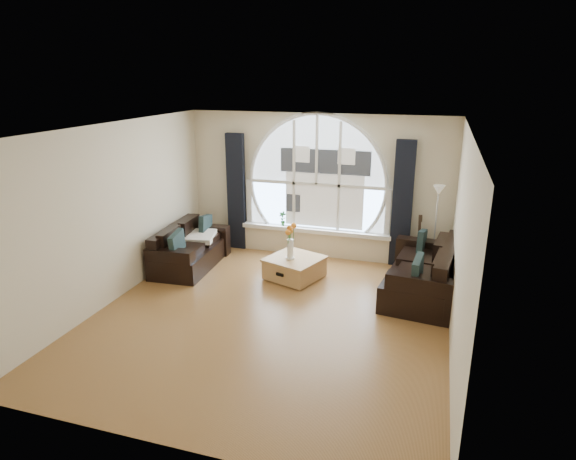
# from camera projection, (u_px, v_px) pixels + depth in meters

# --- Properties ---
(ground) EXTENTS (5.00, 5.50, 0.01)m
(ground) POSITION_uv_depth(u_px,v_px,m) (270.00, 316.00, 7.14)
(ground) COLOR brown
(ground) RESTS_ON ground
(ceiling) EXTENTS (5.00, 5.50, 0.01)m
(ceiling) POSITION_uv_depth(u_px,v_px,m) (267.00, 129.00, 6.31)
(ceiling) COLOR silver
(ceiling) RESTS_ON ground
(wall_back) EXTENTS (5.00, 0.01, 2.70)m
(wall_back) POSITION_uv_depth(u_px,v_px,m) (317.00, 186.00, 9.23)
(wall_back) COLOR beige
(wall_back) RESTS_ON ground
(wall_front) EXTENTS (5.00, 0.01, 2.70)m
(wall_front) POSITION_uv_depth(u_px,v_px,m) (163.00, 320.00, 4.22)
(wall_front) COLOR beige
(wall_front) RESTS_ON ground
(wall_left) EXTENTS (0.01, 5.50, 2.70)m
(wall_left) POSITION_uv_depth(u_px,v_px,m) (113.00, 214.00, 7.43)
(wall_left) COLOR beige
(wall_left) RESTS_ON ground
(wall_right) EXTENTS (0.01, 5.50, 2.70)m
(wall_right) POSITION_uv_depth(u_px,v_px,m) (460.00, 246.00, 6.02)
(wall_right) COLOR beige
(wall_right) RESTS_ON ground
(attic_slope) EXTENTS (0.92, 5.50, 0.72)m
(attic_slope) POSITION_uv_depth(u_px,v_px,m) (443.00, 165.00, 5.80)
(attic_slope) COLOR silver
(attic_slope) RESTS_ON ground
(arched_window) EXTENTS (2.60, 0.06, 2.15)m
(arched_window) POSITION_uv_depth(u_px,v_px,m) (317.00, 172.00, 9.12)
(arched_window) COLOR silver
(arched_window) RESTS_ON wall_back
(window_sill) EXTENTS (2.90, 0.22, 0.08)m
(window_sill) POSITION_uv_depth(u_px,v_px,m) (315.00, 230.00, 9.39)
(window_sill) COLOR white
(window_sill) RESTS_ON wall_back
(window_frame) EXTENTS (2.76, 0.08, 2.15)m
(window_frame) POSITION_uv_depth(u_px,v_px,m) (316.00, 172.00, 9.09)
(window_frame) COLOR white
(window_frame) RESTS_ON wall_back
(neighbor_house) EXTENTS (1.70, 0.02, 1.50)m
(neighbor_house) POSITION_uv_depth(u_px,v_px,m) (324.00, 179.00, 9.10)
(neighbor_house) COLOR silver
(neighbor_house) RESTS_ON wall_back
(curtain_left) EXTENTS (0.35, 0.12, 2.30)m
(curtain_left) POSITION_uv_depth(u_px,v_px,m) (236.00, 192.00, 9.63)
(curtain_left) COLOR black
(curtain_left) RESTS_ON ground
(curtain_right) EXTENTS (0.35, 0.12, 2.30)m
(curtain_right) POSITION_uv_depth(u_px,v_px,m) (402.00, 204.00, 8.73)
(curtain_right) COLOR black
(curtain_right) RESTS_ON ground
(sofa_left) EXTENTS (0.93, 1.72, 0.74)m
(sofa_left) POSITION_uv_depth(u_px,v_px,m) (190.00, 246.00, 8.88)
(sofa_left) COLOR black
(sofa_left) RESTS_ON ground
(sofa_right) EXTENTS (1.18, 2.00, 0.84)m
(sofa_right) POSITION_uv_depth(u_px,v_px,m) (422.00, 271.00, 7.72)
(sofa_right) COLOR black
(sofa_right) RESTS_ON ground
(coffee_chest) EXTENTS (1.08, 1.08, 0.41)m
(coffee_chest) POSITION_uv_depth(u_px,v_px,m) (295.00, 267.00, 8.42)
(coffee_chest) COLOR #AC7D48
(coffee_chest) RESTS_ON ground
(throw_blanket) EXTENTS (0.65, 0.65, 0.10)m
(throw_blanket) POSITION_uv_depth(u_px,v_px,m) (199.00, 236.00, 9.07)
(throw_blanket) COLOR silver
(throw_blanket) RESTS_ON sofa_left
(vase_flowers) EXTENTS (0.24, 0.24, 0.70)m
(vase_flowers) POSITION_uv_depth(u_px,v_px,m) (290.00, 237.00, 8.20)
(vase_flowers) COLOR white
(vase_flowers) RESTS_ON coffee_chest
(floor_lamp) EXTENTS (0.24, 0.24, 1.60)m
(floor_lamp) POSITION_uv_depth(u_px,v_px,m) (435.00, 231.00, 8.40)
(floor_lamp) COLOR #B2B2B2
(floor_lamp) RESTS_ON ground
(guitar) EXTENTS (0.40, 0.31, 1.06)m
(guitar) POSITION_uv_depth(u_px,v_px,m) (419.00, 242.00, 8.68)
(guitar) COLOR brown
(guitar) RESTS_ON ground
(potted_plant) EXTENTS (0.17, 0.13, 0.28)m
(potted_plant) POSITION_uv_depth(u_px,v_px,m) (283.00, 218.00, 9.52)
(potted_plant) COLOR #1E6023
(potted_plant) RESTS_ON window_sill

